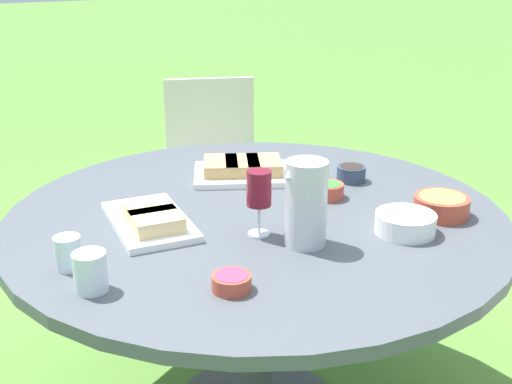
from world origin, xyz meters
name	(u,v)px	position (x,y,z in m)	size (l,w,h in m)	color
dining_table	(256,240)	(0.00, 0.00, 0.64)	(1.48, 1.48, 0.74)	#4C4C51
chair_near_right	(213,156)	(-0.45, -1.17, 0.52)	(0.56, 0.55, 0.89)	beige
water_pitcher	(306,203)	(0.01, 0.26, 0.85)	(0.12, 0.11, 0.23)	silver
wine_glass	(259,191)	(0.08, 0.15, 0.87)	(0.07, 0.07, 0.18)	silver
platter_bread_main	(242,169)	(-0.12, -0.29, 0.77)	(0.40, 0.37, 0.06)	white
platter_charcuterie	(151,219)	(0.31, -0.04, 0.76)	(0.24, 0.38, 0.06)	white
bowl_fries	(441,205)	(-0.45, 0.31, 0.77)	(0.16, 0.16, 0.06)	#B74733
bowl_salad	(327,190)	(-0.25, 0.02, 0.77)	(0.10, 0.10, 0.05)	#B74733
bowl_olives	(351,173)	(-0.41, -0.07, 0.77)	(0.10, 0.10, 0.05)	#334256
bowl_dip_red	(232,282)	(0.29, 0.38, 0.76)	(0.09, 0.09, 0.04)	#B74733
bowl_dip_cream	(405,222)	(-0.27, 0.34, 0.77)	(0.17, 0.17, 0.06)	white
cup_water_near	(90,272)	(0.57, 0.22, 0.79)	(0.08, 0.08, 0.09)	silver
cup_water_far	(68,253)	(0.58, 0.09, 0.78)	(0.07, 0.07, 0.08)	silver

